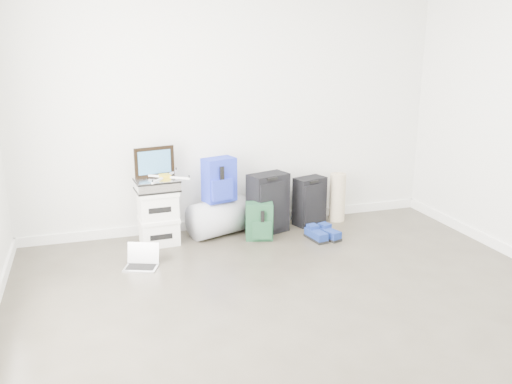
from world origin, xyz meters
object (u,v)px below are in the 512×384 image
object	(u,v)px
boxes_stack	(158,217)
duffel_bag	(219,217)
briefcase	(157,185)
carry_on	(310,201)
large_suitcase	(268,203)
laptop	(142,261)

from	to	relation	value
boxes_stack	duffel_bag	size ratio (longest dim) A/B	0.90
briefcase	carry_on	size ratio (longest dim) A/B	0.77
large_suitcase	carry_on	distance (m)	0.53
large_suitcase	laptop	xyz separation A→B (m)	(-1.38, -0.53, -0.27)
duffel_bag	laptop	world-z (taller)	duffel_bag
carry_on	laptop	xyz separation A→B (m)	(-1.89, -0.62, -0.22)
large_suitcase	laptop	world-z (taller)	large_suitcase
boxes_stack	carry_on	bearing A→B (deg)	0.10
briefcase	laptop	xyz separation A→B (m)	(-0.23, -0.53, -0.56)
boxes_stack	duffel_bag	distance (m)	0.64
briefcase	large_suitcase	distance (m)	1.18
boxes_stack	large_suitcase	size ratio (longest dim) A/B	0.87
carry_on	laptop	size ratio (longest dim) A/B	1.54
carry_on	laptop	world-z (taller)	carry_on
boxes_stack	briefcase	size ratio (longest dim) A/B	1.34
boxes_stack	carry_on	size ratio (longest dim) A/B	1.03
briefcase	laptop	world-z (taller)	briefcase
duffel_bag	carry_on	world-z (taller)	carry_on
duffel_bag	large_suitcase	distance (m)	0.53
duffel_bag	carry_on	size ratio (longest dim) A/B	1.15
duffel_bag	carry_on	bearing A→B (deg)	-18.71
briefcase	boxes_stack	bearing A→B (deg)	0.00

